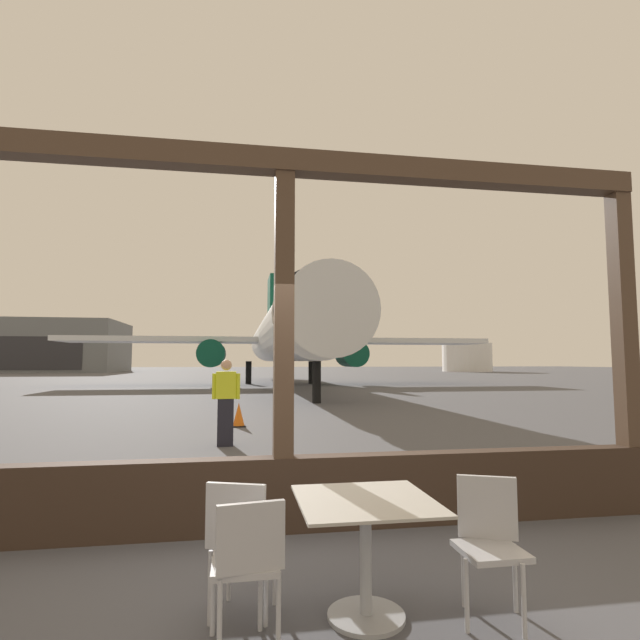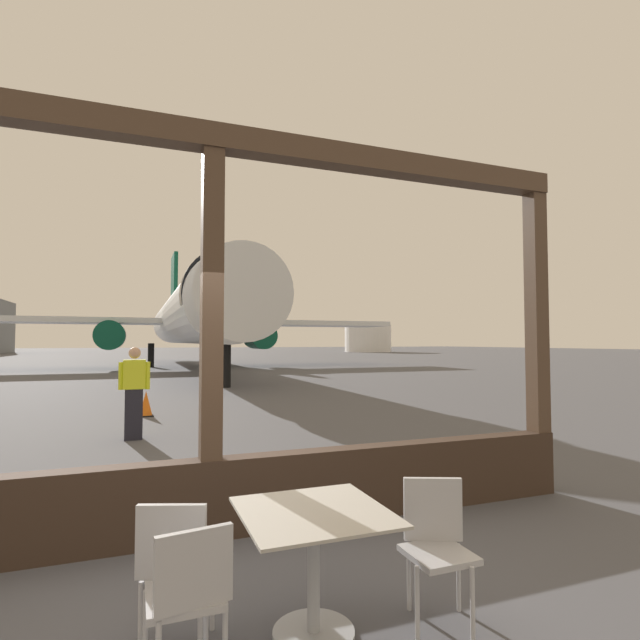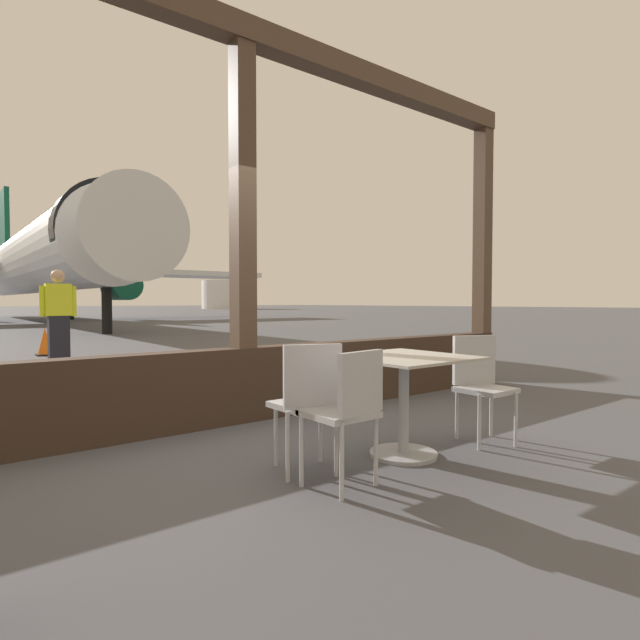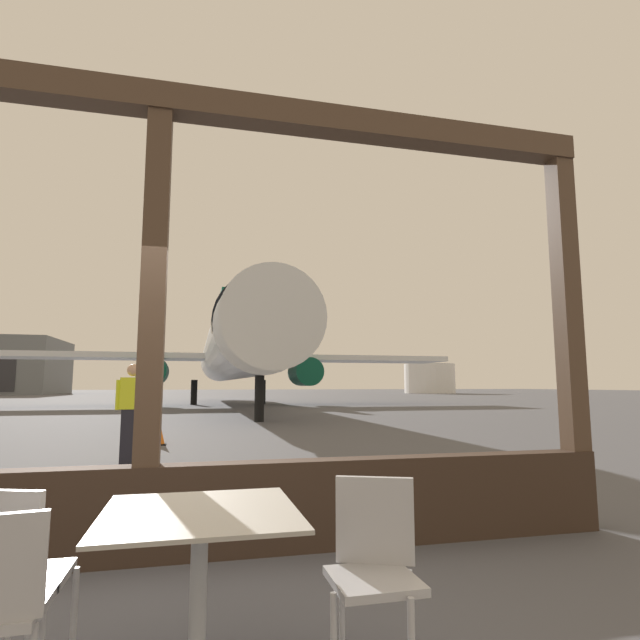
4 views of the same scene
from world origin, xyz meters
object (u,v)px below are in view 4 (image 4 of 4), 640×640
object	(u,v)px
airplane	(233,351)
fuel_storage_tank	(430,379)
cafe_chair_aisle_left	(11,568)
ground_crew_worker	(132,412)
cafe_chair_window_left	(374,557)
dining_table	(199,571)
traffic_cone	(158,432)

from	to	relation	value
airplane	fuel_storage_tank	distance (m)	56.34
cafe_chair_aisle_left	ground_crew_worker	distance (m)	6.86
cafe_chair_window_left	fuel_storage_tank	size ratio (longest dim) A/B	0.11
dining_table	fuel_storage_tank	bearing A→B (deg)	63.45
cafe_chair_window_left	fuel_storage_tank	world-z (taller)	fuel_storage_tank
fuel_storage_tank	cafe_chair_window_left	bearing A→B (deg)	-116.01
airplane	fuel_storage_tank	bearing A→B (deg)	51.37
fuel_storage_tank	ground_crew_worker	bearing A→B (deg)	-119.55
cafe_chair_window_left	cafe_chair_aisle_left	world-z (taller)	cafe_chair_aisle_left
cafe_chair_aisle_left	fuel_storage_tank	bearing A→B (deg)	62.91
airplane	cafe_chair_aisle_left	bearing A→B (deg)	-95.87
dining_table	airplane	size ratio (longest dim) A/B	0.03
ground_crew_worker	fuel_storage_tank	world-z (taller)	fuel_storage_tank
dining_table	cafe_chair_window_left	xyz separation A→B (m)	(0.84, -0.11, 0.04)
cafe_chair_aisle_left	ground_crew_worker	world-z (taller)	ground_crew_worker
ground_crew_worker	traffic_cone	bearing A→B (deg)	84.73
cafe_chair_aisle_left	airplane	bearing A→B (deg)	84.13
airplane	fuel_storage_tank	size ratio (longest dim) A/B	4.35
airplane	traffic_cone	size ratio (longest dim) A/B	57.38
ground_crew_worker	fuel_storage_tank	bearing A→B (deg)	60.45
dining_table	traffic_cone	xyz separation A→B (m)	(-0.82, 9.91, -0.20)
dining_table	airplane	distance (m)	31.31
airplane	ground_crew_worker	world-z (taller)	airplane
cafe_chair_aisle_left	fuel_storage_tank	world-z (taller)	fuel_storage_tank
dining_table	traffic_cone	distance (m)	9.95
ground_crew_worker	cafe_chair_aisle_left	bearing A→B (deg)	-87.81
dining_table	cafe_chair_aisle_left	distance (m)	0.84
airplane	traffic_cone	distance (m)	21.64
cafe_chair_window_left	traffic_cone	xyz separation A→B (m)	(-1.66, 10.02, -0.24)
cafe_chair_window_left	ground_crew_worker	distance (m)	7.33
ground_crew_worker	traffic_cone	xyz separation A→B (m)	(0.27, 2.96, -0.61)
cafe_chair_window_left	fuel_storage_tank	distance (m)	83.67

